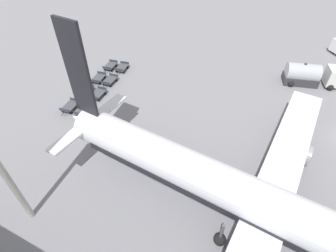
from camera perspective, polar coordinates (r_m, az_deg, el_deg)
name	(u,v)px	position (r m, az deg, el deg)	size (l,w,h in m)	color
airplane	(281,214)	(22.14, 23.43, -17.26)	(36.15, 44.08, 14.31)	silver
fuel_tanker_primary	(308,75)	(43.73, 28.21, 9.71)	(4.62, 7.92, 3.27)	white
baggage_dolly_row_near_col_a	(110,66)	(43.95, -12.43, 12.66)	(3.20, 1.82, 0.92)	#424449
baggage_dolly_row_near_col_b	(98,78)	(41.08, -14.91, 9.99)	(3.20, 1.85, 0.92)	#424449
baggage_dolly_row_near_col_c	(85,91)	(38.76, -17.57, 7.30)	(3.19, 1.78, 0.92)	#424449
baggage_dolly_row_near_col_d	(70,106)	(36.40, -20.54, 4.01)	(3.19, 1.78, 0.92)	#424449
baggage_dolly_row_mid_a_col_a	(122,68)	(43.09, -9.99, 12.39)	(3.20, 1.87, 0.92)	#424449
baggage_dolly_row_mid_a_col_b	(110,80)	(40.17, -12.56, 9.65)	(3.16, 1.69, 0.92)	#424449
baggage_dolly_row_mid_a_col_c	(98,94)	(37.59, -15.03, 6.71)	(3.17, 1.72, 0.92)	#424449
baggage_dolly_row_mid_a_col_d	(84,110)	(35.23, -17.83, 3.37)	(3.20, 1.85, 0.92)	#424449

